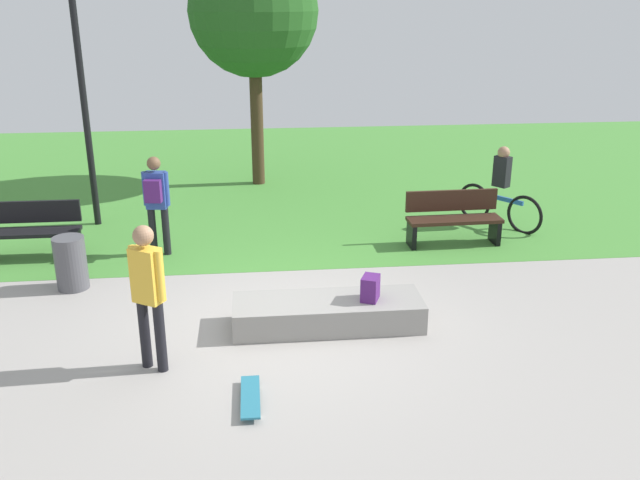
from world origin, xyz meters
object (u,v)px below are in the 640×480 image
lamp_post (80,68)px  pedestrian_with_backpack (156,197)px  skateboard_by_ledge (250,397)px  trash_bin (71,263)px  skater_performing_trick (148,287)px  park_bench_near_path (453,217)px  concrete_ledge (328,313)px  cyclist_on_bicycle (500,193)px  park_bench_center_lawn (29,229)px  tree_tall_oak (253,12)px  backpack_on_ledge (370,288)px

lamp_post → pedestrian_with_backpack: size_ratio=2.89×
skateboard_by_ledge → trash_bin: size_ratio=1.02×
skater_performing_trick → park_bench_near_path: (4.57, 3.71, -0.53)m
concrete_ledge → skateboard_by_ledge: concrete_ledge is taller
concrete_ledge → cyclist_on_bicycle: (3.61, 3.74, 0.45)m
trash_bin → pedestrian_with_backpack: (1.11, 1.25, 0.59)m
park_bench_center_lawn → pedestrian_with_backpack: bearing=-3.0°
park_bench_near_path → lamp_post: lamp_post is taller
skater_performing_trick → tree_tall_oak: (1.33, 8.07, 2.70)m
skater_performing_trick → cyclist_on_bicycle: 7.32m
park_bench_near_path → pedestrian_with_backpack: size_ratio=0.98×
skateboard_by_ledge → lamp_post: 7.39m
park_bench_near_path → trash_bin: size_ratio=2.06×
backpack_on_ledge → lamp_post: (-4.35, 4.63, 2.32)m
skateboard_by_ledge → pedestrian_with_backpack: bearing=107.8°
tree_tall_oak → trash_bin: 7.12m
skater_performing_trick → tree_tall_oak: tree_tall_oak is taller
backpack_on_ledge → lamp_post: lamp_post is taller
lamp_post → pedestrian_with_backpack: (1.36, -1.75, -1.86)m
park_bench_near_path → lamp_post: bearing=164.7°
trash_bin → cyclist_on_bicycle: bearing=16.7°
pedestrian_with_backpack → trash_bin: bearing=-131.5°
lamp_post → trash_bin: (0.25, -3.00, -2.45)m
backpack_on_ledge → cyclist_on_bicycle: 4.87m
pedestrian_with_backpack → cyclist_on_bicycle: size_ratio=1.08×
skater_performing_trick → cyclist_on_bicycle: bearing=38.8°
pedestrian_with_backpack → cyclist_on_bicycle: pedestrian_with_backpack is taller
cyclist_on_bicycle → trash_bin: bearing=-163.3°
concrete_ledge → lamp_post: lamp_post is taller
concrete_ledge → lamp_post: (-3.81, 4.59, 2.66)m
concrete_ledge → backpack_on_ledge: backpack_on_ledge is taller
skater_performing_trick → tree_tall_oak: bearing=80.6°
concrete_ledge → backpack_on_ledge: 0.64m
concrete_ledge → tree_tall_oak: 8.08m
backpack_on_ledge → tree_tall_oak: size_ratio=0.06×
tree_tall_oak → park_bench_near_path: bearing=-53.4°
skater_performing_trick → park_bench_near_path: bearing=39.1°
park_bench_near_path → lamp_post: (-6.29, 1.72, 2.36)m
skater_performing_trick → pedestrian_with_backpack: skater_performing_trick is taller
park_bench_near_path → cyclist_on_bicycle: cyclist_on_bicycle is taller
trash_bin → park_bench_near_path: bearing=12.0°
park_bench_center_lawn → pedestrian_with_backpack: pedestrian_with_backpack is taller
backpack_on_ledge → park_bench_center_lawn: bearing=-98.1°
skateboard_by_ledge → cyclist_on_bicycle: (4.62, 5.39, 0.57)m
park_bench_near_path → pedestrian_with_backpack: (-4.93, -0.03, 0.50)m
pedestrian_with_backpack → park_bench_near_path: bearing=0.4°
backpack_on_ledge → cyclist_on_bicycle: bearing=163.4°
skateboard_by_ledge → cyclist_on_bicycle: 7.12m
pedestrian_with_backpack → skateboard_by_ledge: bearing=-72.2°
skater_performing_trick → park_bench_near_path: skater_performing_trick is taller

